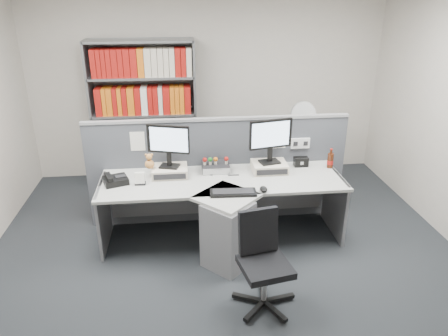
{
  "coord_description": "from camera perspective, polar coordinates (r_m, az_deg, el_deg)",
  "views": [
    {
      "loc": [
        -0.43,
        -3.29,
        2.6
      ],
      "look_at": [
        0.0,
        0.65,
        0.92
      ],
      "focal_mm": 34.02,
      "sensor_mm": 36.0,
      "label": 1
    }
  ],
  "objects": [
    {
      "name": "monitor_left",
      "position": [
        4.52,
        -7.49,
        3.41
      ],
      "size": [
        0.45,
        0.2,
        0.47
      ],
      "color": "black",
      "rests_on": "monitor_riser_left"
    },
    {
      "name": "keyboard",
      "position": [
        4.21,
        1.23,
        -3.31
      ],
      "size": [
        0.47,
        0.2,
        0.03
      ],
      "color": "black",
      "rests_on": "desk"
    },
    {
      "name": "shelving_unit",
      "position": [
        5.97,
        -10.59,
        6.83
      ],
      "size": [
        1.41,
        0.4,
        2.0
      ],
      "color": "slate",
      "rests_on": "ground"
    },
    {
      "name": "monitor_riser_left",
      "position": [
        4.64,
        -7.29,
        -0.43
      ],
      "size": [
        0.38,
        0.31,
        0.1
      ],
      "color": "beige",
      "rests_on": "desk"
    },
    {
      "name": "speaker",
      "position": [
        4.92,
        10.3,
        0.83
      ],
      "size": [
        0.16,
        0.09,
        0.11
      ],
      "primitive_type": "cube",
      "color": "black",
      "rests_on": "desk"
    },
    {
      "name": "monitor_right",
      "position": [
        4.62,
        6.28,
        4.1
      ],
      "size": [
        0.48,
        0.2,
        0.49
      ],
      "color": "black",
      "rests_on": "monitor_riser_right"
    },
    {
      "name": "filing_cabinet",
      "position": [
        5.97,
        10.1,
        0.47
      ],
      "size": [
        0.45,
        0.61,
        0.7
      ],
      "color": "slate",
      "rests_on": "ground"
    },
    {
      "name": "figurines",
      "position": [
        4.69,
        -1.32,
        1.08
      ],
      "size": [
        0.29,
        0.05,
        0.09
      ],
      "color": "beige",
      "rests_on": "desktop_pc"
    },
    {
      "name": "monitor_riser_right",
      "position": [
        4.74,
        6.11,
        0.15
      ],
      "size": [
        0.38,
        0.31,
        0.1
      ],
      "color": "beige",
      "rests_on": "desk"
    },
    {
      "name": "desktop_pc",
      "position": [
        4.74,
        -1.15,
        0.13
      ],
      "size": [
        0.3,
        0.27,
        0.08
      ],
      "color": "black",
      "rests_on": "desk"
    },
    {
      "name": "plush_toy",
      "position": [
        4.58,
        -9.99,
        0.77
      ],
      "size": [
        0.1,
        0.1,
        0.17
      ],
      "color": "#C18040",
      "rests_on": "monitor_riser_left"
    },
    {
      "name": "ground",
      "position": [
        4.21,
        1.0,
        -15.13
      ],
      "size": [
        5.5,
        5.5,
        0.0
      ],
      "primitive_type": "plane",
      "color": "#292C30",
      "rests_on": "ground"
    },
    {
      "name": "cola_bottle",
      "position": [
        4.94,
        14.09,
        0.98
      ],
      "size": [
        0.07,
        0.07,
        0.23
      ],
      "color": "#3F190A",
      "rests_on": "desk"
    },
    {
      "name": "mouse",
      "position": [
        4.28,
        5.34,
        -2.85
      ],
      "size": [
        0.08,
        0.12,
        0.05
      ],
      "primitive_type": "ellipsoid",
      "color": "black",
      "rests_on": "desk"
    },
    {
      "name": "office_chair",
      "position": [
        3.75,
        5.19,
        -11.97
      ],
      "size": [
        0.56,
        0.56,
        0.85
      ],
      "color": "silver",
      "rests_on": "ground"
    },
    {
      "name": "partition",
      "position": [
        4.96,
        -0.7,
        -0.2
      ],
      "size": [
        3.0,
        0.08,
        1.27
      ],
      "color": "#4B4E55",
      "rests_on": "ground"
    },
    {
      "name": "desk_fan",
      "position": [
        5.74,
        10.57,
        6.81
      ],
      "size": [
        0.32,
        0.19,
        0.54
      ],
      "color": "white",
      "rests_on": "filing_cabinet"
    },
    {
      "name": "desk_calendar",
      "position": [
        4.48,
        -11.23,
        -1.52
      ],
      "size": [
        0.11,
        0.08,
        0.13
      ],
      "color": "black",
      "rests_on": "desk"
    },
    {
      "name": "room_shell",
      "position": [
        3.41,
        1.2,
        9.26
      ],
      "size": [
        5.04,
        5.54,
        2.72
      ],
      "color": "beige",
      "rests_on": "ground"
    },
    {
      "name": "desk_phone",
      "position": [
        4.56,
        -14.43,
        -1.57
      ],
      "size": [
        0.3,
        0.28,
        0.1
      ],
      "color": "black",
      "rests_on": "desk"
    },
    {
      "name": "desk",
      "position": [
        4.46,
        0.08,
        -5.78
      ],
      "size": [
        2.6,
        1.2,
        0.72
      ],
      "color": "#B4B4AE",
      "rests_on": "ground"
    }
  ]
}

